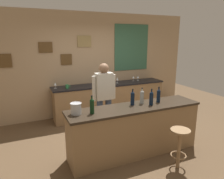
# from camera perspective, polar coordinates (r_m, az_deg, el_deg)

# --- Properties ---
(ground_plane) EXTENTS (10.00, 10.00, 0.00)m
(ground_plane) POSITION_cam_1_polar(r_m,az_deg,el_deg) (4.44, 3.40, -14.46)
(ground_plane) COLOR brown
(back_wall) EXTENTS (6.00, 0.09, 2.80)m
(back_wall) POSITION_cam_1_polar(r_m,az_deg,el_deg) (5.84, -5.45, 6.98)
(back_wall) COLOR tan
(back_wall) RESTS_ON ground_plane
(bar_counter) EXTENTS (2.50, 0.60, 0.92)m
(bar_counter) POSITION_cam_1_polar(r_m,az_deg,el_deg) (3.93, 6.23, -11.00)
(bar_counter) COLOR olive
(bar_counter) RESTS_ON ground_plane
(side_counter) EXTENTS (3.17, 0.56, 0.90)m
(side_counter) POSITION_cam_1_polar(r_m,az_deg,el_deg) (5.82, -0.51, -2.70)
(side_counter) COLOR olive
(side_counter) RESTS_ON ground_plane
(bartender) EXTENTS (0.52, 0.21, 1.62)m
(bartender) POSITION_cam_1_polar(r_m,az_deg,el_deg) (4.37, -2.20, -1.68)
(bartender) COLOR #384766
(bartender) RESTS_ON ground_plane
(bar_stool) EXTENTS (0.32, 0.32, 0.68)m
(bar_stool) POSITION_cam_1_polar(r_m,az_deg,el_deg) (3.66, 18.09, -13.59)
(bar_stool) COLOR olive
(bar_stool) RESTS_ON ground_plane
(wine_bottle_a) EXTENTS (0.07, 0.07, 0.31)m
(wine_bottle_a) POSITION_cam_1_polar(r_m,az_deg,el_deg) (3.36, -5.54, -4.42)
(wine_bottle_a) COLOR black
(wine_bottle_a) RESTS_ON bar_counter
(wine_bottle_b) EXTENTS (0.07, 0.07, 0.31)m
(wine_bottle_b) POSITION_cam_1_polar(r_m,az_deg,el_deg) (3.79, 5.68, -2.29)
(wine_bottle_b) COLOR black
(wine_bottle_b) RESTS_ON bar_counter
(wine_bottle_c) EXTENTS (0.07, 0.07, 0.31)m
(wine_bottle_c) POSITION_cam_1_polar(r_m,az_deg,el_deg) (3.90, 8.24, -1.92)
(wine_bottle_c) COLOR #999E99
(wine_bottle_c) RESTS_ON bar_counter
(wine_bottle_d) EXTENTS (0.07, 0.07, 0.31)m
(wine_bottle_d) POSITION_cam_1_polar(r_m,az_deg,el_deg) (3.84, 10.77, -2.26)
(wine_bottle_d) COLOR black
(wine_bottle_d) RESTS_ON bar_counter
(wine_bottle_e) EXTENTS (0.07, 0.07, 0.31)m
(wine_bottle_e) POSITION_cam_1_polar(r_m,az_deg,el_deg) (4.04, 12.70, -1.57)
(wine_bottle_e) COLOR black
(wine_bottle_e) RESTS_ON bar_counter
(ice_bucket) EXTENTS (0.19, 0.19, 0.19)m
(ice_bucket) POSITION_cam_1_polar(r_m,az_deg,el_deg) (3.38, -9.89, -5.10)
(ice_bucket) COLOR #B7BABF
(ice_bucket) RESTS_ON bar_counter
(wine_glass_a) EXTENTS (0.07, 0.07, 0.16)m
(wine_glass_a) POSITION_cam_1_polar(r_m,az_deg,el_deg) (5.33, -15.39, 1.46)
(wine_glass_a) COLOR silver
(wine_glass_a) RESTS_ON side_counter
(wine_glass_b) EXTENTS (0.07, 0.07, 0.16)m
(wine_glass_b) POSITION_cam_1_polar(r_m,az_deg,el_deg) (5.78, 1.45, 2.89)
(wine_glass_b) COLOR silver
(wine_glass_b) RESTS_ON side_counter
(wine_glass_c) EXTENTS (0.07, 0.07, 0.16)m
(wine_glass_c) POSITION_cam_1_polar(r_m,az_deg,el_deg) (6.09, 5.94, 3.38)
(wine_glass_c) COLOR silver
(wine_glass_c) RESTS_ON side_counter
(wine_glass_d) EXTENTS (0.07, 0.07, 0.16)m
(wine_glass_d) POSITION_cam_1_polar(r_m,az_deg,el_deg) (6.16, 7.15, 3.47)
(wine_glass_d) COLOR silver
(wine_glass_d) RESTS_ON side_counter
(coffee_mug) EXTENTS (0.13, 0.08, 0.09)m
(coffee_mug) POSITION_cam_1_polar(r_m,az_deg,el_deg) (5.28, -12.24, 0.84)
(coffee_mug) COLOR #338C4C
(coffee_mug) RESTS_ON side_counter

